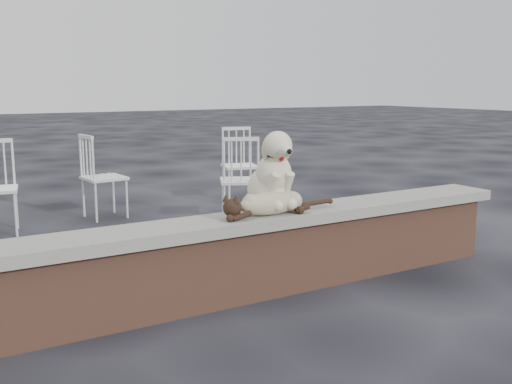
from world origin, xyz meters
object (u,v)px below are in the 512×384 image
chair_e (104,176)px  chair_d (240,165)px  cat (271,202)px  dog (269,170)px  chair_c (240,179)px

chair_e → chair_d: size_ratio=1.00×
cat → dog: bearing=64.8°
dog → cat: dog is taller
chair_e → dog: bearing=-179.5°
cat → chair_c: (0.95, 2.12, -0.20)m
chair_e → chair_d: 1.78m
cat → chair_d: 3.49m
dog → chair_c: dog is taller
chair_d → chair_c: bearing=-103.4°
chair_c → chair_d: 1.16m
dog → chair_d: size_ratio=0.63×
dog → chair_d: (1.44, 2.99, -0.40)m
cat → chair_c: bearing=68.7°
dog → cat: 0.26m
chair_d → dog: bearing=-99.8°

